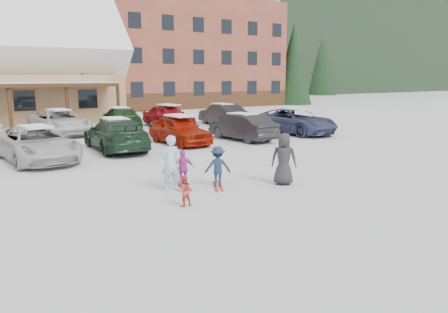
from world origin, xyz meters
TOP-DOWN VIEW (x-y plane):
  - ground at (0.00, 0.00)m, footprint 160.00×160.00m
  - alpine_hotel at (14.27, 38.00)m, footprint 31.48×14.01m
  - lamp_post at (2.19, 25.03)m, footprint 0.50×0.25m
  - conifer_1 at (30.00, 32.00)m, footprint 4.84×4.84m
  - conifer_3 at (6.00, 44.00)m, footprint 3.96×3.96m
  - conifer_4 at (34.00, 46.00)m, footprint 5.06×5.06m
  - adult_skier at (-1.30, 1.58)m, footprint 0.64×0.43m
  - toddler_red at (-1.73, -0.17)m, footprint 0.42×0.33m
  - child_navy at (0.18, 1.19)m, footprint 0.97×0.81m
  - skis_child_navy at (0.18, 1.19)m, footprint 0.80×1.34m
  - child_magenta at (-0.77, 1.75)m, footprint 0.75×0.45m
  - skis_child_magenta at (-0.77, 1.75)m, footprint 0.53×1.41m
  - bystander_dark at (2.14, 0.27)m, footprint 0.97×0.98m
  - parked_car_2 at (-4.00, 8.82)m, footprint 3.02×5.53m
  - parked_car_3 at (-0.31, 9.74)m, footprint 2.39×5.38m
  - parked_car_4 at (3.14, 9.88)m, footprint 2.04×4.49m
  - parked_car_5 at (6.74, 9.33)m, footprint 1.93×4.57m
  - parked_car_6 at (11.03, 9.86)m, footprint 3.09×5.76m
  - parked_car_10 at (-1.36, 17.07)m, footprint 3.15×5.77m
  - parked_car_11 at (2.63, 17.62)m, footprint 2.62×5.25m
  - parked_car_12 at (5.92, 17.16)m, footprint 2.57×4.83m
  - parked_car_13 at (9.81, 16.35)m, footprint 1.77×4.70m

SIDE VIEW (x-z plane):
  - ground at x=0.00m, z-range 0.00..0.00m
  - skis_child_navy at x=0.18m, z-range 0.00..0.03m
  - skis_child_magenta at x=-0.77m, z-range 0.00..0.03m
  - toddler_red at x=-1.73m, z-range 0.00..0.87m
  - child_magenta at x=-0.77m, z-range 0.00..1.20m
  - child_navy at x=0.18m, z-range 0.00..1.30m
  - parked_car_11 at x=2.63m, z-range 0.00..1.47m
  - parked_car_5 at x=6.74m, z-range 0.00..1.47m
  - parked_car_2 at x=-4.00m, z-range 0.00..1.47m
  - parked_car_4 at x=3.14m, z-range 0.00..1.50m
  - parked_car_13 at x=9.81m, z-range 0.00..1.53m
  - parked_car_10 at x=-1.36m, z-range 0.00..1.53m
  - parked_car_3 at x=-0.31m, z-range 0.00..1.53m
  - parked_car_6 at x=11.03m, z-range 0.00..1.54m
  - parked_car_12 at x=5.92m, z-range 0.00..1.56m
  - bystander_dark at x=2.14m, z-range 0.00..1.71m
  - adult_skier at x=-1.30m, z-range 0.00..1.73m
  - lamp_post at x=2.19m, z-range 0.41..7.30m
  - conifer_3 at x=6.00m, z-range 0.53..9.71m
  - conifer_1 at x=30.00m, z-range 0.65..11.87m
  - conifer_4 at x=34.00m, z-range 0.68..12.41m
  - alpine_hotel at x=14.27m, z-range -2.11..19.37m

